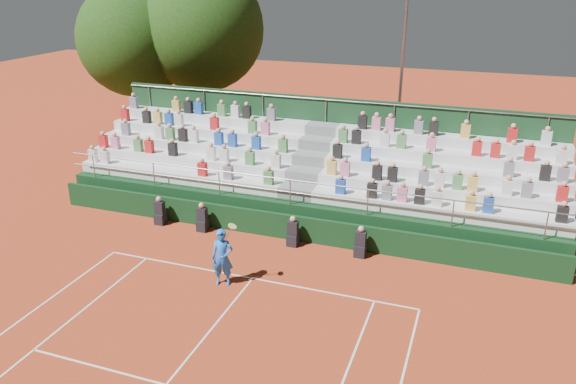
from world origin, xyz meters
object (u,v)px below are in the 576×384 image
(tennis_player, at_px, (222,258))
(tree_east, at_px, (202,29))
(floodlight_mast, at_px, (402,69))
(tree_west, at_px, (135,40))

(tennis_player, relative_size, tree_east, 0.22)
(tree_east, bearing_deg, tennis_player, -60.95)
(tree_east, distance_m, floodlight_mast, 11.44)
(tree_west, xyz_separation_m, tree_east, (3.55, 1.24, 0.58))
(tennis_player, distance_m, floodlight_mast, 14.02)
(tree_west, height_order, floodlight_mast, tree_west)
(floodlight_mast, bearing_deg, tree_west, 179.82)
(floodlight_mast, bearing_deg, tennis_player, -104.68)
(tennis_player, bearing_deg, tree_east, 119.05)
(tennis_player, height_order, tree_west, tree_west)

